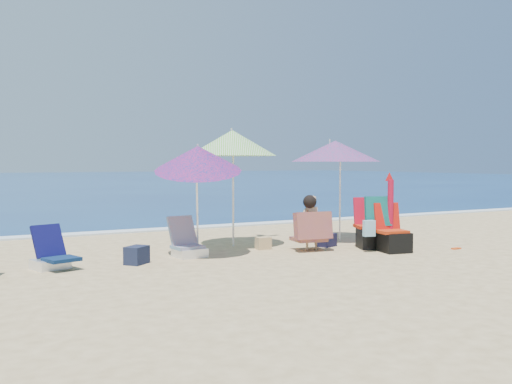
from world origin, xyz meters
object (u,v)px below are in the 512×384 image
person_center (311,224)px  camp_chair_right (373,229)px  umbrella_striped (232,143)px  camp_chair_left (393,237)px  furled_umbrella (390,208)px  chair_rainbow (187,246)px  umbrella_turquoise (335,151)px  umbrella_blue (198,158)px  chair_navy (52,257)px

person_center → camp_chair_right: bearing=-15.4°
umbrella_striped → camp_chair_right: umbrella_striped is taller
camp_chair_left → furled_umbrella: bearing=65.4°
furled_umbrella → chair_rainbow: 3.79m
umbrella_turquoise → furled_umbrella: (0.08, -1.61, -1.07)m
camp_chair_right → person_center: (-1.17, 0.32, 0.14)m
camp_chair_right → camp_chair_left: bearing=-83.2°
umbrella_striped → camp_chair_right: 3.14m
umbrella_blue → person_center: bearing=-11.6°
chair_navy → umbrella_striped: bearing=13.2°
umbrella_blue → furled_umbrella: size_ratio=1.43×
camp_chair_left → umbrella_striped: bearing=138.1°
chair_navy → person_center: bearing=-4.9°
camp_chair_right → person_center: person_center is taller
camp_chair_left → person_center: bearing=146.1°
chair_rainbow → camp_chair_right: camp_chair_right is taller
umbrella_blue → camp_chair_left: bearing=-20.8°
furled_umbrella → person_center: (-1.32, 0.64, -0.30)m
camp_chair_right → person_center: size_ratio=0.97×
camp_chair_right → person_center: bearing=164.6°
umbrella_blue → camp_chair_right: size_ratio=2.06×
chair_rainbow → person_center: person_center is taller
umbrella_striped → chair_navy: umbrella_striped is taller
chair_navy → camp_chair_left: (5.74, -1.22, 0.09)m
camp_chair_right → umbrella_turquoise: bearing=87.1°
furled_umbrella → chair_rainbow: bearing=162.5°
umbrella_blue → chair_navy: size_ratio=2.62×
umbrella_blue → chair_rainbow: (-0.18, 0.06, -1.52)m
chair_navy → camp_chair_left: camp_chair_left is taller
umbrella_turquoise → person_center: 2.08m
umbrella_turquoise → furled_umbrella: 1.93m
chair_rainbow → person_center: size_ratio=0.67×
furled_umbrella → chair_navy: 5.95m
umbrella_striped → furled_umbrella: size_ratio=1.58×
umbrella_blue → camp_chair_right: 3.59m
umbrella_turquoise → umbrella_blue: 3.36m
camp_chair_right → person_center: 1.23m
chair_rainbow → umbrella_striped: bearing=30.6°
person_center → furled_umbrella: bearing=-26.0°
furled_umbrella → chair_navy: bearing=170.0°
camp_chair_left → chair_navy: bearing=168.0°
umbrella_blue → chair_navy: bearing=-179.1°
furled_umbrella → camp_chair_left: bearing=-114.6°
umbrella_blue → chair_rainbow: umbrella_blue is taller
umbrella_striped → chair_navy: 4.01m
umbrella_striped → camp_chair_left: size_ratio=2.58×
umbrella_blue → furled_umbrella: bearing=-17.5°
chair_navy → camp_chair_left: 5.87m
furled_umbrella → camp_chair_right: furled_umbrella is taller
umbrella_blue → furled_umbrella: 3.67m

